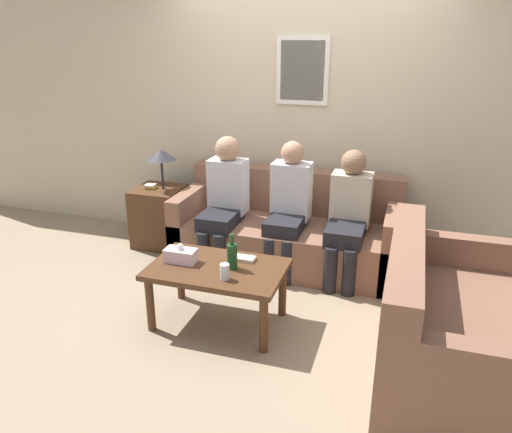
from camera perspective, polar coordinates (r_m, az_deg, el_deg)
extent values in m
plane|color=gray|center=(4.31, 1.89, -7.77)|extent=(16.00, 16.00, 0.00)
cube|color=beige|center=(4.78, 5.28, 11.51)|extent=(9.00, 0.06, 2.60)
cube|color=silver|center=(4.69, 5.33, 16.27)|extent=(0.48, 0.02, 0.60)
cube|color=#B7CCB2|center=(4.68, 5.31, 16.26)|extent=(0.40, 0.01, 0.52)
cube|color=brown|center=(4.62, 3.46, -3.03)|extent=(2.01, 0.84, 0.40)
cube|color=brown|center=(4.76, 4.53, 2.96)|extent=(2.01, 0.20, 0.41)
cube|color=brown|center=(4.87, -7.25, -0.43)|extent=(0.14, 0.84, 0.63)
cube|color=brown|center=(4.46, 15.25, -3.06)|extent=(0.14, 0.84, 0.63)
cube|color=brown|center=(3.51, 21.28, -12.81)|extent=(0.84, 1.55, 0.40)
cube|color=brown|center=(3.29, 16.63, -6.30)|extent=(0.20, 1.55, 0.41)
cube|color=brown|center=(2.87, 22.18, -18.47)|extent=(0.84, 0.14, 0.63)
cube|color=brown|center=(4.07, 21.09, -6.11)|extent=(0.84, 0.14, 0.63)
cube|color=#4C2D19|center=(3.60, -4.45, -6.02)|extent=(0.97, 0.61, 0.04)
cylinder|color=#4C2D19|center=(3.69, -12.00, -9.81)|extent=(0.06, 0.06, 0.42)
cylinder|color=#4C2D19|center=(3.39, 0.88, -12.24)|extent=(0.06, 0.06, 0.42)
cylinder|color=#4C2D19|center=(4.07, -8.65, -6.56)|extent=(0.06, 0.06, 0.42)
cylinder|color=#4C2D19|center=(3.80, 3.04, -8.42)|extent=(0.06, 0.06, 0.42)
cube|color=#4C2D19|center=(5.08, -10.91, 0.00)|extent=(0.46, 0.46, 0.59)
cylinder|color=#262628|center=(4.91, -10.67, 4.86)|extent=(0.02, 0.02, 0.31)
cone|color=#2D2D33|center=(4.86, -10.81, 6.98)|extent=(0.28, 0.28, 0.10)
cube|color=gold|center=(4.99, -11.97, 3.28)|extent=(0.12, 0.07, 0.02)
cube|color=beige|center=(4.99, -11.98, 3.50)|extent=(0.10, 0.10, 0.02)
cylinder|color=#19421E|center=(3.53, -2.74, -4.59)|extent=(0.07, 0.07, 0.18)
cylinder|color=#19421E|center=(3.48, -2.77, -2.65)|extent=(0.03, 0.03, 0.08)
cylinder|color=silver|center=(3.40, -3.60, -6.32)|extent=(0.07, 0.07, 0.11)
cube|color=beige|center=(3.68, -1.29, -4.83)|extent=(0.15, 0.09, 0.03)
cube|color=silver|center=(3.68, -8.60, -4.44)|extent=(0.23, 0.12, 0.10)
sphere|color=white|center=(3.65, -8.66, -3.44)|extent=(0.05, 0.05, 0.05)
cube|color=black|center=(4.48, -4.12, -0.33)|extent=(0.31, 0.44, 0.14)
cylinder|color=black|center=(4.42, -6.01, -4.23)|extent=(0.11, 0.11, 0.40)
cylinder|color=black|center=(4.36, -4.16, -4.50)|extent=(0.11, 0.11, 0.40)
cube|color=silver|center=(4.59, -3.19, 3.50)|extent=(0.34, 0.22, 0.50)
sphere|color=tan|center=(4.50, -3.28, 7.75)|extent=(0.22, 0.22, 0.22)
cube|color=black|center=(4.35, 3.34, -0.99)|extent=(0.31, 0.41, 0.14)
cylinder|color=black|center=(4.28, 1.58, -4.97)|extent=(0.11, 0.11, 0.40)
cylinder|color=black|center=(4.25, 3.57, -5.23)|extent=(0.11, 0.11, 0.40)
cube|color=silver|center=(4.45, 4.08, 2.97)|extent=(0.34, 0.22, 0.51)
sphere|color=tan|center=(4.36, 4.19, 7.28)|extent=(0.20, 0.20, 0.20)
cube|color=black|center=(4.25, 10.21, -1.81)|extent=(0.31, 0.46, 0.14)
cylinder|color=black|center=(4.15, 8.49, -6.05)|extent=(0.11, 0.11, 0.40)
cylinder|color=black|center=(4.14, 10.59, -6.31)|extent=(0.11, 0.11, 0.40)
cube|color=beige|center=(4.39, 10.82, 2.02)|extent=(0.34, 0.22, 0.45)
sphere|color=#8C664C|center=(4.30, 11.11, 6.10)|extent=(0.21, 0.21, 0.21)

